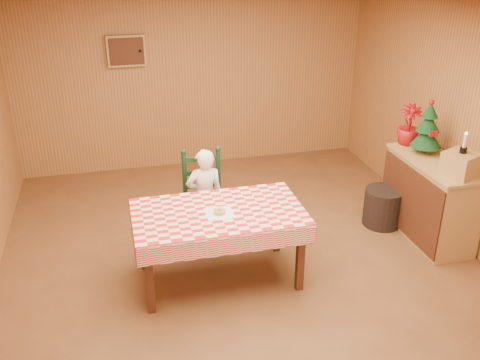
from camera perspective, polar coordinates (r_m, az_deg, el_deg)
name	(u,v)px	position (r m, az deg, el deg)	size (l,w,h in m)	color
ground	(245,270)	(5.64, 0.50, -9.63)	(6.00, 6.00, 0.00)	brown
cabin_walls	(232,86)	(5.35, -0.90, 10.01)	(5.10, 6.05, 2.65)	#A7713C
dining_table	(218,218)	(5.18, -2.31, -4.12)	(1.66, 0.96, 0.77)	#4C2514
ladder_chair	(204,200)	(5.95, -3.85, -2.11)	(0.44, 0.40, 1.08)	black
seated_child	(205,197)	(5.87, -3.76, -1.84)	(0.41, 0.27, 1.12)	white
napkin	(219,213)	(5.10, -2.21, -3.56)	(0.26, 0.26, 0.00)	white
donut	(219,211)	(5.09, -2.21, -3.35)	(0.12, 0.12, 0.04)	gold
shelf_unit	(429,199)	(6.41, 19.55, -1.90)	(0.54, 1.24, 0.93)	tan
crate	(461,164)	(5.89, 22.47, 1.56)	(0.30, 0.30, 0.25)	tan
christmas_tree	(428,129)	(6.33, 19.38, 5.13)	(0.34, 0.34, 0.62)	#4C2514
flower_arrangement	(409,125)	(6.55, 17.58, 5.63)	(0.27, 0.27, 0.47)	#9E0E12
candle_set	(464,147)	(5.82, 22.77, 3.27)	(0.07, 0.07, 0.22)	black
storage_bin	(383,207)	(6.60, 15.00, -2.82)	(0.45, 0.45, 0.45)	black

